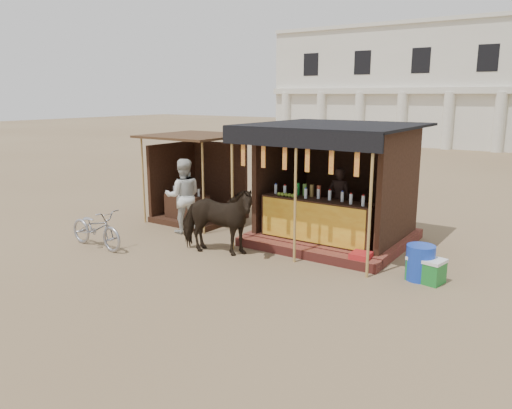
{
  "coord_description": "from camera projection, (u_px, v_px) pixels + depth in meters",
  "views": [
    {
      "loc": [
        5.91,
        -7.13,
        3.42
      ],
      "look_at": [
        0.0,
        1.6,
        1.1
      ],
      "focal_mm": 35.0,
      "sensor_mm": 36.0,
      "label": 1
    }
  ],
  "objects": [
    {
      "name": "ground",
      "position": [
        210.0,
        274.0,
        9.74
      ],
      "size": [
        120.0,
        120.0,
        0.0
      ],
      "primitive_type": "plane",
      "color": "#846B4C",
      "rests_on": "ground"
    },
    {
      "name": "main_stall",
      "position": [
        333.0,
        200.0,
        11.68
      ],
      "size": [
        3.6,
        3.61,
        2.78
      ],
      "color": "maroon",
      "rests_on": "ground"
    },
    {
      "name": "secondary_stall",
      "position": [
        195.0,
        189.0,
        13.91
      ],
      "size": [
        2.4,
        2.4,
        2.38
      ],
      "color": "#382014",
      "rests_on": "ground"
    },
    {
      "name": "cow",
      "position": [
        216.0,
        220.0,
        10.79
      ],
      "size": [
        1.96,
        1.26,
        1.53
      ],
      "primitive_type": "imported",
      "rotation": [
        0.0,
        0.0,
        1.83
      ],
      "color": "black",
      "rests_on": "ground"
    },
    {
      "name": "motorbike",
      "position": [
        96.0,
        228.0,
        11.35
      ],
      "size": [
        1.75,
        0.69,
        0.91
      ],
      "primitive_type": "imported",
      "rotation": [
        0.0,
        0.0,
        1.52
      ],
      "color": "#9999A1",
      "rests_on": "ground"
    },
    {
      "name": "bystander",
      "position": [
        183.0,
        196.0,
        12.51
      ],
      "size": [
        1.15,
        1.14,
        1.88
      ],
      "primitive_type": "imported",
      "rotation": [
        0.0,
        0.0,
        3.89
      ],
      "color": "silver",
      "rests_on": "ground"
    },
    {
      "name": "blue_barrel",
      "position": [
        420.0,
        263.0,
        9.38
      ],
      "size": [
        0.54,
        0.54,
        0.67
      ],
      "primitive_type": "cylinder",
      "rotation": [
        0.0,
        0.0,
        0.02
      ],
      "color": "#173BB3",
      "rests_on": "ground"
    },
    {
      "name": "red_crate",
      "position": [
        361.0,
        260.0,
        10.07
      ],
      "size": [
        0.4,
        0.43,
        0.31
      ],
      "primitive_type": "cube",
      "rotation": [
        0.0,
        0.0,
        0.04
      ],
      "color": "#AB1C1E",
      "rests_on": "ground"
    },
    {
      "name": "cooler",
      "position": [
        426.0,
        270.0,
        9.31
      ],
      "size": [
        0.71,
        0.55,
        0.46
      ],
      "color": "#1A782A",
      "rests_on": "ground"
    },
    {
      "name": "background_building",
      "position": [
        463.0,
        87.0,
        34.19
      ],
      "size": [
        26.0,
        7.45,
        8.18
      ],
      "color": "silver",
      "rests_on": "ground"
    }
  ]
}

